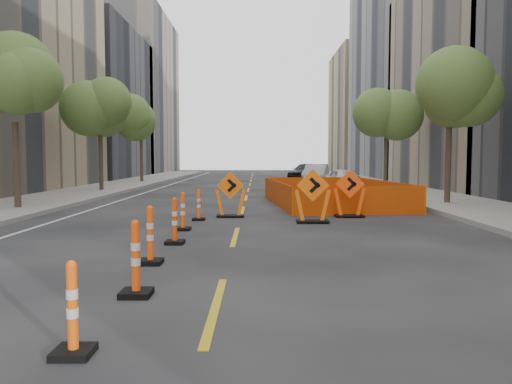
{
  "coord_description": "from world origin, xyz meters",
  "views": [
    {
      "loc": [
        0.56,
        -8.53,
        2.01
      ],
      "look_at": [
        0.52,
        4.48,
        1.1
      ],
      "focal_mm": 35.0,
      "sensor_mm": 36.0,
      "label": 1
    }
  ],
  "objects_px": {
    "channelizer_5": "(183,211)",
    "chevron_sign_left": "(230,194)",
    "channelizer_1": "(72,308)",
    "channelizer_6": "(199,205)",
    "channelizer_2": "(136,258)",
    "channelizer_4": "(175,221)",
    "parked_car_mid": "(316,174)",
    "chevron_sign_center": "(313,196)",
    "channelizer_3": "(150,235)",
    "chevron_sign_right": "(350,194)",
    "parked_car_near": "(345,179)",
    "parked_car_far": "(306,172)"
  },
  "relations": [
    {
      "from": "chevron_sign_center",
      "to": "channelizer_3",
      "type": "bearing_deg",
      "value": -109.4
    },
    {
      "from": "channelizer_2",
      "to": "channelizer_5",
      "type": "bearing_deg",
      "value": 92.62
    },
    {
      "from": "channelizer_6",
      "to": "chevron_sign_left",
      "type": "distance_m",
      "value": 1.31
    },
    {
      "from": "channelizer_6",
      "to": "chevron_sign_center",
      "type": "relative_size",
      "value": 0.6
    },
    {
      "from": "chevron_sign_center",
      "to": "chevron_sign_right",
      "type": "height_order",
      "value": "chevron_sign_center"
    },
    {
      "from": "parked_car_near",
      "to": "parked_car_far",
      "type": "bearing_deg",
      "value": 87.45
    },
    {
      "from": "channelizer_5",
      "to": "chevron_sign_left",
      "type": "distance_m",
      "value": 3.24
    },
    {
      "from": "parked_car_far",
      "to": "chevron_sign_left",
      "type": "bearing_deg",
      "value": -75.87
    },
    {
      "from": "channelizer_2",
      "to": "channelizer_5",
      "type": "xyz_separation_m",
      "value": [
        -0.3,
        6.52,
        -0.03
      ]
    },
    {
      "from": "channelizer_6",
      "to": "parked_car_near",
      "type": "height_order",
      "value": "parked_car_near"
    },
    {
      "from": "channelizer_1",
      "to": "parked_car_far",
      "type": "height_order",
      "value": "parked_car_far"
    },
    {
      "from": "channelizer_5",
      "to": "channelizer_2",
      "type": "bearing_deg",
      "value": -87.38
    },
    {
      "from": "parked_car_mid",
      "to": "channelizer_2",
      "type": "bearing_deg",
      "value": -88.01
    },
    {
      "from": "channelizer_6",
      "to": "chevron_sign_right",
      "type": "xyz_separation_m",
      "value": [
        4.96,
        0.83,
        0.3
      ]
    },
    {
      "from": "channelizer_1",
      "to": "chevron_sign_center",
      "type": "bearing_deg",
      "value": 70.91
    },
    {
      "from": "channelizer_1",
      "to": "chevron_sign_right",
      "type": "xyz_separation_m",
      "value": [
        4.95,
        11.7,
        0.31
      ]
    },
    {
      "from": "chevron_sign_right",
      "to": "parked_car_mid",
      "type": "bearing_deg",
      "value": 103.25
    },
    {
      "from": "channelizer_2",
      "to": "channelizer_6",
      "type": "distance_m",
      "value": 8.7
    },
    {
      "from": "channelizer_1",
      "to": "channelizer_6",
      "type": "distance_m",
      "value": 10.87
    },
    {
      "from": "channelizer_5",
      "to": "parked_car_near",
      "type": "height_order",
      "value": "parked_car_near"
    },
    {
      "from": "chevron_sign_center",
      "to": "chevron_sign_left",
      "type": "bearing_deg",
      "value": 163.45
    },
    {
      "from": "channelizer_4",
      "to": "channelizer_6",
      "type": "xyz_separation_m",
      "value": [
        0.04,
        4.35,
        -0.04
      ]
    },
    {
      "from": "channelizer_4",
      "to": "channelizer_6",
      "type": "height_order",
      "value": "channelizer_4"
    },
    {
      "from": "channelizer_2",
      "to": "chevron_sign_right",
      "type": "relative_size",
      "value": 0.7
    },
    {
      "from": "chevron_sign_left",
      "to": "parked_car_near",
      "type": "height_order",
      "value": "chevron_sign_left"
    },
    {
      "from": "chevron_sign_center",
      "to": "chevron_sign_right",
      "type": "xyz_separation_m",
      "value": [
        1.39,
        1.43,
        -0.03
      ]
    },
    {
      "from": "chevron_sign_right",
      "to": "parked_car_mid",
      "type": "distance_m",
      "value": 20.97
    },
    {
      "from": "channelizer_5",
      "to": "parked_car_mid",
      "type": "bearing_deg",
      "value": 74.86
    },
    {
      "from": "channelizer_2",
      "to": "channelizer_4",
      "type": "distance_m",
      "value": 4.35
    },
    {
      "from": "channelizer_2",
      "to": "parked_car_mid",
      "type": "distance_m",
      "value": 31.07
    },
    {
      "from": "channelizer_4",
      "to": "parked_car_far",
      "type": "xyz_separation_m",
      "value": [
        6.2,
        32.5,
        0.18
      ]
    },
    {
      "from": "channelizer_5",
      "to": "chevron_sign_center",
      "type": "height_order",
      "value": "chevron_sign_center"
    },
    {
      "from": "channelizer_6",
      "to": "channelizer_3",
      "type": "bearing_deg",
      "value": -91.22
    },
    {
      "from": "channelizer_6",
      "to": "parked_car_mid",
      "type": "distance_m",
      "value": 22.65
    },
    {
      "from": "channelizer_2",
      "to": "parked_car_mid",
      "type": "xyz_separation_m",
      "value": [
        6.18,
        30.45,
        0.19
      ]
    },
    {
      "from": "channelizer_1",
      "to": "channelizer_3",
      "type": "relative_size",
      "value": 0.88
    },
    {
      "from": "channelizer_5",
      "to": "chevron_sign_center",
      "type": "relative_size",
      "value": 0.64
    },
    {
      "from": "chevron_sign_center",
      "to": "parked_car_near",
      "type": "bearing_deg",
      "value": 89.07
    },
    {
      "from": "channelizer_5",
      "to": "parked_car_far",
      "type": "xyz_separation_m",
      "value": [
        6.33,
        30.32,
        0.2
      ]
    },
    {
      "from": "chevron_sign_center",
      "to": "parked_car_far",
      "type": "xyz_separation_m",
      "value": [
        2.59,
        28.75,
        -0.11
      ]
    },
    {
      "from": "chevron_sign_right",
      "to": "parked_car_far",
      "type": "xyz_separation_m",
      "value": [
        1.2,
        27.32,
        -0.08
      ]
    },
    {
      "from": "channelizer_2",
      "to": "channelizer_3",
      "type": "height_order",
      "value": "channelizer_2"
    },
    {
      "from": "channelizer_1",
      "to": "parked_car_mid",
      "type": "height_order",
      "value": "parked_car_mid"
    },
    {
      "from": "chevron_sign_right",
      "to": "parked_car_near",
      "type": "xyz_separation_m",
      "value": [
        2.16,
        13.29,
        -0.11
      ]
    },
    {
      "from": "channelizer_3",
      "to": "parked_car_near",
      "type": "xyz_separation_m",
      "value": [
        7.25,
        20.65,
        0.13
      ]
    },
    {
      "from": "parked_car_far",
      "to": "parked_car_near",
      "type": "bearing_deg",
      "value": -61.2
    },
    {
      "from": "channelizer_4",
      "to": "chevron_sign_right",
      "type": "bearing_deg",
      "value": 46.01
    },
    {
      "from": "channelizer_4",
      "to": "channelizer_5",
      "type": "xyz_separation_m",
      "value": [
        -0.14,
        2.17,
        -0.02
      ]
    },
    {
      "from": "channelizer_1",
      "to": "channelizer_3",
      "type": "bearing_deg",
      "value": 91.98
    },
    {
      "from": "chevron_sign_center",
      "to": "chevron_sign_right",
      "type": "distance_m",
      "value": 2.0
    }
  ]
}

